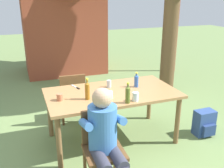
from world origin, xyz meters
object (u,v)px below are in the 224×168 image
Objects in this scene: cup_steel at (109,84)px; brick_kiosk at (62,20)px; dining_table at (112,97)px; bottle_olive at (128,94)px; cup_white at (110,95)px; bottle_amber at (87,90)px; person_in_white_shirt at (105,136)px; cup_glass at (135,97)px; chair_near_left at (102,144)px; lamp_post at (179,1)px; backpack_by_near_side at (204,123)px; table_knife at (76,87)px; chair_far_left at (72,95)px; cup_terracotta at (60,97)px; bottle_blue at (136,81)px.

cup_steel is 3.90m from brick_kiosk.
bottle_olive is (0.05, -0.44, 0.20)m from dining_table.
brick_kiosk is at bearing 88.09° from cup_white.
bottle_amber is 0.11× the size of brick_kiosk.
person_in_white_shirt is 9.93× the size of cup_glass.
chair_near_left is 4.97m from brick_kiosk.
backpack_by_near_side is at bearing -115.66° from lamp_post.
cup_steel is (0.13, 0.41, 0.01)m from cup_white.
bottle_amber is 1.25× the size of table_knife.
cup_steel is 0.04× the size of lamp_post.
chair_near_left is 8.70× the size of cup_white.
bottle_olive is 2.52× the size of cup_steel.
chair_near_left is 1.00× the size of chair_far_left.
lamp_post is (3.39, 3.79, 1.27)m from person_in_white_shirt.
cup_white is 0.04× the size of lamp_post.
cup_glass is 1.29× the size of cup_terracotta.
lamp_post reaches higher than chair_far_left.
bottle_olive is 2.79× the size of cup_white.
chair_far_left is at bearing -148.63° from lamp_post.
chair_far_left is 0.83m from cup_steel.
lamp_post is (3.38, 3.68, 1.44)m from chair_near_left.
lamp_post is (3.07, 3.09, 1.10)m from cup_white.
bottle_blue is 1.94× the size of cup_glass.
lamp_post is at bearing 47.43° from chair_near_left.
cup_steel is 1.21× the size of cup_terracotta.
bottle_amber is 0.31m from cup_white.
brick_kiosk reaches higher than cup_glass.
backpack_by_near_side is at bearing -22.43° from cup_steel.
bottle_olive is 4.52m from brick_kiosk.
cup_steel reaches higher than cup_white.
cup_terracotta reaches higher than table_knife.
cup_white is at bearing -151.34° from bottle_blue.
brick_kiosk reaches higher than dining_table.
cup_white is at bearing -13.75° from bottle_amber.
table_knife is (-0.86, 0.29, -0.09)m from bottle_blue.
backpack_by_near_side is at bearing -8.44° from cup_terracotta.
chair_far_left is (-0.42, 0.81, -0.21)m from dining_table.
cup_white is 0.25× the size of backpack_by_near_side.
person_in_white_shirt is at bearing -134.65° from bottle_olive.
person_in_white_shirt is 0.94m from cup_terracotta.
brick_kiosk is at bearing 82.62° from table_knife.
backpack_by_near_side is at bearing 13.46° from chair_near_left.
table_knife is (-0.47, 0.16, -0.05)m from cup_steel.
cup_white is at bearing -91.91° from brick_kiosk.
bottle_olive is at bearing -54.62° from cup_white.
bottle_blue is at bearing 63.44° from cup_glass.
dining_table is 0.76m from cup_terracotta.
chair_far_left is at bearing 90.23° from chair_near_left.
chair_near_left is at bearing 88.02° from person_in_white_shirt.
bottle_blue is 3.93m from lamp_post.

